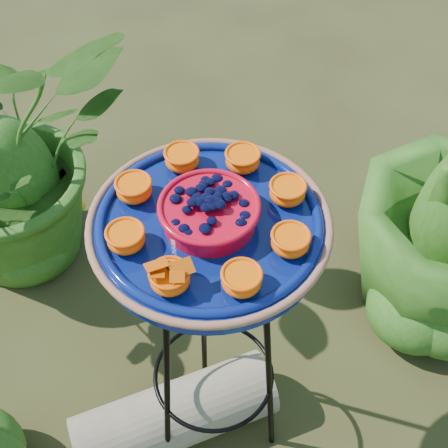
{
  "coord_description": "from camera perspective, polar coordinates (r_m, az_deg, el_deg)",
  "views": [
    {
      "loc": [
        0.25,
        -0.6,
        1.79
      ],
      "look_at": [
        0.15,
        0.13,
        0.93
      ],
      "focal_mm": 50.0,
      "sensor_mm": 36.0,
      "label": 1
    }
  ],
  "objects": [
    {
      "name": "shrub_back_left",
      "position": [
        2.09,
        -19.42,
        6.43
      ],
      "size": [
        1.07,
        1.07,
        0.9
      ],
      "primitive_type": "imported",
      "rotation": [
        0.0,
        0.0,
        0.78
      ],
      "color": "#254F15",
      "rests_on": "ground"
    },
    {
      "name": "feeder_dish",
      "position": [
        1.16,
        -1.34,
        0.15
      ],
      "size": [
        0.56,
        0.56,
        0.1
      ],
      "rotation": [
        0.0,
        0.0,
        0.33
      ],
      "color": "navy",
      "rests_on": "tripod_stand"
    },
    {
      "name": "driftwood_log",
      "position": [
        1.85,
        -4.49,
        -17.01
      ],
      "size": [
        0.59,
        0.45,
        0.19
      ],
      "primitive_type": "cylinder",
      "rotation": [
        0.0,
        1.57,
        0.52
      ],
      "color": "gray",
      "rests_on": "ground"
    },
    {
      "name": "tripod_stand",
      "position": [
        1.47,
        -1.07,
        -9.58
      ],
      "size": [
        0.4,
        0.4,
        0.87
      ],
      "rotation": [
        0.0,
        0.0,
        0.33
      ],
      "color": "black",
      "rests_on": "ground"
    }
  ]
}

